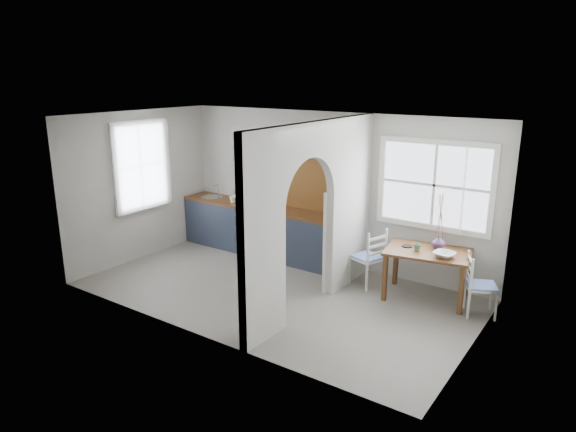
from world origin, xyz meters
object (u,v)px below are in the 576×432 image
Objects in this scene: kettle at (338,215)px; vase at (438,242)px; chair_left at (367,257)px; chair_right at (482,285)px; dining_table at (426,275)px.

kettle is 1.21× the size of vase.
chair_left is at bearing -169.08° from vase.
dining_table is at bearing 58.89° from chair_right.
vase reaches higher than dining_table.
kettle is at bearing 167.56° from dining_table.
chair_right is at bearing -20.19° from vase.
chair_right is at bearing 107.08° from chair_left.
vase is at bearing 54.01° from dining_table.
dining_table is at bearing 110.92° from chair_left.
chair_right reaches higher than dining_table.
chair_right is (0.80, -0.09, 0.06)m from dining_table.
chair_left is 3.88× the size of kettle.
kettle is at bearing -176.56° from vase.
chair_right is 2.41m from kettle.
kettle is at bearing -80.28° from chair_left.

